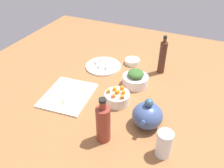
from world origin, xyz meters
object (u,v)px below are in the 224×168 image
plate_tofu (103,66)px  bottle_1 (103,123)px  bowl_small_side (132,61)px  bowl_greens (135,81)px  bottle_0 (162,57)px  cutting_board (68,95)px  bowl_carrots (117,98)px  teapot (147,115)px  drinking_glass_0 (164,144)px

plate_tofu → bottle_1: bottle_1 is taller
bowl_small_side → bowl_greens: bearing=24.3°
bottle_0 → bottle_1: 64.95cm
cutting_board → bowl_carrots: (-6.03, 26.78, 2.43)cm
bottle_1 → bottle_0: bearing=172.0°
plate_tofu → teapot: (39.05, 41.70, 5.65)cm
plate_tofu → teapot: size_ratio=1.46×
bowl_greens → plate_tofu: bearing=-112.0°
drinking_glass_0 → bottle_1: bearing=-84.3°
bowl_carrots → teapot: bearing=63.6°
bowl_greens → bowl_carrots: bowl_greens is taller
bottle_1 → drinking_glass_0: bearing=95.7°
bowl_greens → bottle_1: (44.38, 0.95, 6.47)cm
teapot → bowl_greens: bearing=-151.0°
plate_tofu → bottle_0: (-9.48, 35.85, 10.13)cm
cutting_board → bowl_small_side: (-47.33, 20.11, 1.14)cm
bowl_greens → bowl_carrots: bearing=-10.1°
plate_tofu → drinking_glass_0: (52.24, 52.71, 5.51)cm
plate_tofu → teapot: teapot is taller
bottle_0 → cutting_board: bearing=-41.7°
bottle_1 → drinking_glass_0: 26.26cm
bowl_carrots → cutting_board: bearing=-77.3°
bowl_small_side → bottle_0: (2.30, 20.06, 9.09)cm
plate_tofu → bowl_greens: size_ratio=1.55×
bowl_greens → teapot: size_ratio=0.94×
bottle_0 → bowl_carrots: bearing=-19.0°
bowl_greens → bottle_0: 23.60cm
bowl_greens → drinking_glass_0: 49.79cm
teapot → bottle_1: 21.93cm
teapot → drinking_glass_0: (13.19, 11.01, -0.15)cm
plate_tofu → bottle_1: size_ratio=1.02×
bowl_carrots → bowl_small_side: (-41.29, -6.67, -1.28)cm
cutting_board → bowl_greens: (-25.10, 30.17, 2.48)cm
bowl_small_side → bottle_1: size_ratio=0.44×
cutting_board → bottle_1: bottle_1 is taller
teapot → bottle_1: size_ratio=0.70×
bowl_small_side → bottle_0: 22.14cm
plate_tofu → bottle_0: size_ratio=0.94×
cutting_board → drinking_glass_0: 59.69cm
bowl_carrots → bottle_1: (25.31, 4.34, 6.52)cm
cutting_board → bowl_small_side: bearing=157.0°
plate_tofu → drinking_glass_0: drinking_glass_0 is taller
cutting_board → bowl_carrots: bowl_carrots is taller
bowl_greens → bottle_1: size_ratio=0.66×
bowl_greens → drinking_glass_0: bearing=32.7°
bowl_small_side → teapot: size_ratio=0.63×
bottle_0 → bowl_small_side: bearing=-96.5°
cutting_board → bottle_0: bearing=138.3°
teapot → bottle_0: (-48.54, -5.85, 4.48)cm
bowl_carrots → drinking_glass_0: (22.74, 30.25, 3.18)cm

